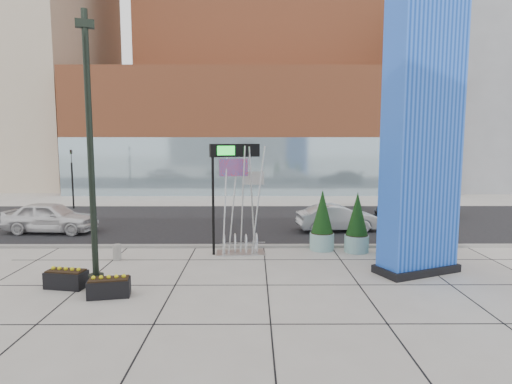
{
  "coord_description": "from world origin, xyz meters",
  "views": [
    {
      "loc": [
        0.58,
        -14.46,
        4.66
      ],
      "look_at": [
        0.65,
        2.0,
        2.71
      ],
      "focal_mm": 30.0,
      "sensor_mm": 36.0,
      "label": 1
    }
  ],
  "objects_px": {
    "overhead_street_sign": "(232,160)",
    "lamp_post": "(92,180)",
    "car_silver_mid": "(338,218)",
    "car_white_west": "(51,217)",
    "blue_pylon": "(422,138)",
    "concrete_bollard": "(117,252)",
    "public_art_sculpture": "(241,226)"
  },
  "relations": [
    {
      "from": "concrete_bollard",
      "to": "car_white_west",
      "type": "relative_size",
      "value": 0.14
    },
    {
      "from": "lamp_post",
      "to": "concrete_bollard",
      "type": "bearing_deg",
      "value": 97.58
    },
    {
      "from": "car_white_west",
      "to": "concrete_bollard",
      "type": "bearing_deg",
      "value": -131.32
    },
    {
      "from": "blue_pylon",
      "to": "lamp_post",
      "type": "xyz_separation_m",
      "value": [
        -10.76,
        -1.87,
        -1.28
      ]
    },
    {
      "from": "public_art_sculpture",
      "to": "concrete_bollard",
      "type": "xyz_separation_m",
      "value": [
        -4.86,
        -1.0,
        -0.87
      ]
    },
    {
      "from": "blue_pylon",
      "to": "concrete_bollard",
      "type": "height_order",
      "value": "blue_pylon"
    },
    {
      "from": "car_white_west",
      "to": "car_silver_mid",
      "type": "bearing_deg",
      "value": -84.48
    },
    {
      "from": "concrete_bollard",
      "to": "car_white_west",
      "type": "height_order",
      "value": "car_white_west"
    },
    {
      "from": "blue_pylon",
      "to": "concrete_bollard",
      "type": "bearing_deg",
      "value": 148.35
    },
    {
      "from": "public_art_sculpture",
      "to": "lamp_post",
      "type": "bearing_deg",
      "value": -139.28
    },
    {
      "from": "overhead_street_sign",
      "to": "car_white_west",
      "type": "xyz_separation_m",
      "value": [
        -9.52,
        4.33,
        -3.12
      ]
    },
    {
      "from": "blue_pylon",
      "to": "public_art_sculpture",
      "type": "relative_size",
      "value": 2.19
    },
    {
      "from": "lamp_post",
      "to": "overhead_street_sign",
      "type": "height_order",
      "value": "lamp_post"
    },
    {
      "from": "public_art_sculpture",
      "to": "concrete_bollard",
      "type": "height_order",
      "value": "public_art_sculpture"
    },
    {
      "from": "overhead_street_sign",
      "to": "car_silver_mid",
      "type": "bearing_deg",
      "value": 18.24
    },
    {
      "from": "overhead_street_sign",
      "to": "lamp_post",
      "type": "bearing_deg",
      "value": -156.59
    },
    {
      "from": "car_silver_mid",
      "to": "car_white_west",
      "type": "bearing_deg",
      "value": 83.63
    },
    {
      "from": "public_art_sculpture",
      "to": "car_white_west",
      "type": "xyz_separation_m",
      "value": [
        -9.86,
        4.13,
        -0.39
      ]
    },
    {
      "from": "public_art_sculpture",
      "to": "car_silver_mid",
      "type": "relative_size",
      "value": 1.08
    },
    {
      "from": "overhead_street_sign",
      "to": "concrete_bollard",
      "type": "bearing_deg",
      "value": 166.84
    },
    {
      "from": "concrete_bollard",
      "to": "overhead_street_sign",
      "type": "bearing_deg",
      "value": 10.02
    },
    {
      "from": "blue_pylon",
      "to": "overhead_street_sign",
      "type": "relative_size",
      "value": 2.16
    },
    {
      "from": "public_art_sculpture",
      "to": "car_silver_mid",
      "type": "xyz_separation_m",
      "value": [
        4.89,
        4.42,
        -0.49
      ]
    },
    {
      "from": "car_white_west",
      "to": "public_art_sculpture",
      "type": "bearing_deg",
      "value": -108.34
    },
    {
      "from": "blue_pylon",
      "to": "car_white_west",
      "type": "xyz_separation_m",
      "value": [
        -16.22,
        6.74,
        -3.97
      ]
    },
    {
      "from": "blue_pylon",
      "to": "car_silver_mid",
      "type": "bearing_deg",
      "value": 78.34
    },
    {
      "from": "blue_pylon",
      "to": "concrete_bollard",
      "type": "relative_size",
      "value": 15.71
    },
    {
      "from": "concrete_bollard",
      "to": "public_art_sculpture",
      "type": "bearing_deg",
      "value": 11.6
    },
    {
      "from": "car_silver_mid",
      "to": "overhead_street_sign",
      "type": "bearing_deg",
      "value": 123.91
    },
    {
      "from": "blue_pylon",
      "to": "lamp_post",
      "type": "bearing_deg",
      "value": 166.39
    },
    {
      "from": "car_white_west",
      "to": "lamp_post",
      "type": "bearing_deg",
      "value": -143.21
    },
    {
      "from": "concrete_bollard",
      "to": "car_silver_mid",
      "type": "relative_size",
      "value": 0.15
    }
  ]
}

